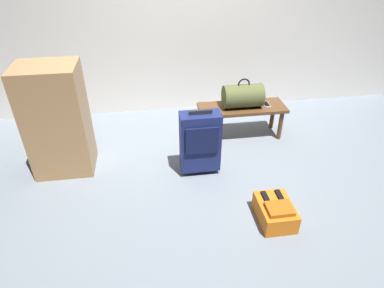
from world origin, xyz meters
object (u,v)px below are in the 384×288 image
(bench, at_px, (242,111))
(side_cabinet, at_px, (57,121))
(cell_phone, at_px, (266,104))
(backpack_orange, at_px, (275,212))
(duffel_bag_olive, at_px, (243,96))
(suitcase_upright_navy, at_px, (200,141))

(bench, bearing_deg, side_cabinet, -169.94)
(cell_phone, distance_m, side_cabinet, 2.26)
(cell_phone, xyz_separation_m, backpack_orange, (-0.36, -1.39, -0.30))
(duffel_bag_olive, height_order, cell_phone, duffel_bag_olive)
(duffel_bag_olive, height_order, suitcase_upright_navy, duffel_bag_olive)
(bench, height_order, side_cabinet, side_cabinet)
(bench, xyz_separation_m, suitcase_upright_navy, (-0.59, -0.62, 0.03))
(cell_phone, height_order, suitcase_upright_navy, suitcase_upright_navy)
(duffel_bag_olive, bearing_deg, backpack_orange, -92.95)
(duffel_bag_olive, bearing_deg, bench, -0.00)
(duffel_bag_olive, xyz_separation_m, cell_phone, (0.29, 0.01, -0.13))
(backpack_orange, relative_size, side_cabinet, 0.35)
(backpack_orange, bearing_deg, suitcase_upright_navy, 123.92)
(duffel_bag_olive, relative_size, backpack_orange, 1.16)
(bench, relative_size, cell_phone, 6.94)
(duffel_bag_olive, xyz_separation_m, backpack_orange, (-0.07, -1.38, -0.43))
(cell_phone, bearing_deg, suitcase_upright_navy, -144.69)
(bench, height_order, suitcase_upright_navy, suitcase_upright_navy)
(duffel_bag_olive, bearing_deg, suitcase_upright_navy, -133.71)
(cell_phone, height_order, side_cabinet, side_cabinet)
(suitcase_upright_navy, bearing_deg, bench, 46.13)
(duffel_bag_olive, height_order, backpack_orange, duffel_bag_olive)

